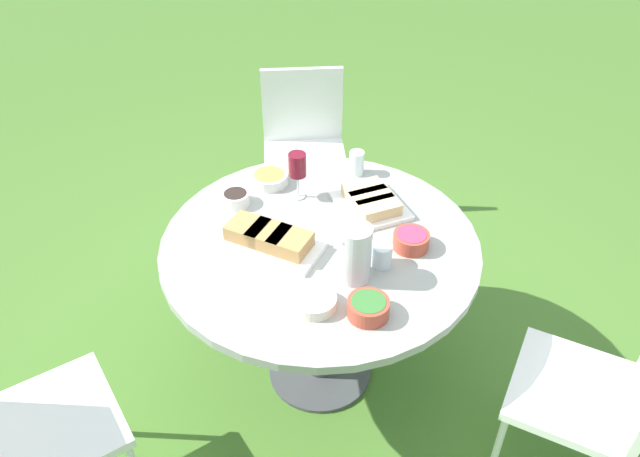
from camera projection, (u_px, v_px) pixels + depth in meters
ground_plane at (320, 371)px, 2.82m from camera, size 40.00×40.00×0.00m
dining_table at (320, 263)px, 2.42m from camera, size 1.21×1.21×0.76m
chair_near_left at (20, 423)px, 2.00m from camera, size 0.42×0.44×0.89m
chair_near_right at (604, 387)px, 2.11m from camera, size 0.59×0.58×0.89m
chair_far_back at (304, 140)px, 3.41m from camera, size 0.59×0.58×0.89m
water_pitcher at (355, 254)px, 2.12m from camera, size 0.12×0.11×0.22m
wine_glass at (297, 166)px, 2.49m from camera, size 0.07×0.07×0.20m
platter_bread_main at (269, 239)px, 2.30m from camera, size 0.37×0.44×0.08m
platter_charcuterie at (371, 202)px, 2.50m from camera, size 0.30×0.32×0.07m
bowl_fries at (269, 178)px, 2.64m from camera, size 0.16×0.16×0.05m
bowl_salad at (368, 307)px, 2.03m from camera, size 0.14×0.14×0.06m
bowl_olives at (236, 198)px, 2.52m from camera, size 0.11×0.11×0.05m
bowl_dip_red at (411, 240)px, 2.30m from camera, size 0.13×0.13×0.06m
bowl_dip_cream at (315, 301)px, 2.07m from camera, size 0.15×0.15×0.04m
cup_water_near at (357, 163)px, 2.68m from camera, size 0.06×0.06×0.11m
cup_water_far at (382, 255)px, 2.22m from camera, size 0.07×0.07×0.09m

